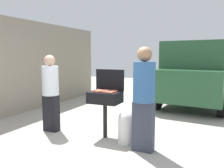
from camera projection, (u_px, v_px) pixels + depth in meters
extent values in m
plane|color=#9E998E|center=(97.00, 141.00, 4.43)|extent=(24.00, 24.00, 0.00)
cube|color=gray|center=(15.00, 67.00, 6.45)|extent=(0.24, 8.00, 2.61)
cylinder|color=black|center=(105.00, 120.00, 4.62)|extent=(0.08, 0.08, 0.69)
cube|color=black|center=(105.00, 97.00, 4.56)|extent=(0.60, 0.44, 0.22)
cube|color=black|center=(110.00, 80.00, 4.72)|extent=(0.60, 0.05, 0.42)
cylinder|color=#B74C33|center=(107.00, 90.00, 4.65)|extent=(0.13, 0.04, 0.03)
cylinder|color=#C6593D|center=(109.00, 93.00, 4.35)|extent=(0.13, 0.03, 0.03)
cylinder|color=#AD4228|center=(100.00, 91.00, 4.51)|extent=(0.13, 0.03, 0.03)
cylinder|color=#C6593D|center=(100.00, 90.00, 4.67)|extent=(0.13, 0.04, 0.03)
cylinder|color=#C6593D|center=(105.00, 92.00, 4.42)|extent=(0.13, 0.04, 0.03)
cylinder|color=#C6593D|center=(113.00, 92.00, 4.46)|extent=(0.13, 0.04, 0.03)
cylinder|color=#B74C33|center=(106.00, 91.00, 4.62)|extent=(0.13, 0.03, 0.03)
cylinder|color=#B74C33|center=(110.00, 92.00, 4.45)|extent=(0.13, 0.03, 0.03)
cylinder|color=#B74C33|center=(96.00, 92.00, 4.48)|extent=(0.13, 0.04, 0.03)
cylinder|color=#AD4228|center=(105.00, 91.00, 4.56)|extent=(0.13, 0.04, 0.03)
cylinder|color=#C6593D|center=(114.00, 91.00, 4.61)|extent=(0.13, 0.04, 0.03)
cylinder|color=#C6593D|center=(99.00, 91.00, 4.55)|extent=(0.13, 0.03, 0.03)
cylinder|color=#AD4228|center=(110.00, 92.00, 4.40)|extent=(0.13, 0.04, 0.03)
cylinder|color=#C6593D|center=(100.00, 90.00, 4.70)|extent=(0.13, 0.04, 0.03)
cylinder|color=#C6593D|center=(97.00, 90.00, 4.62)|extent=(0.13, 0.04, 0.03)
cylinder|color=silver|center=(127.00, 131.00, 4.29)|extent=(0.32, 0.32, 0.46)
sphere|color=silver|center=(127.00, 119.00, 4.26)|extent=(0.31, 0.31, 0.31)
cube|color=black|center=(51.00, 113.00, 5.01)|extent=(0.32, 0.18, 0.78)
cylinder|color=silver|center=(50.00, 81.00, 4.93)|extent=(0.34, 0.34, 0.61)
sphere|color=tan|center=(50.00, 60.00, 4.87)|extent=(0.23, 0.23, 0.23)
cube|color=#333847|center=(143.00, 126.00, 3.96)|extent=(0.35, 0.19, 0.84)
cylinder|color=#2D598C|center=(144.00, 82.00, 3.87)|extent=(0.37, 0.37, 0.66)
sphere|color=#936B4C|center=(145.00, 54.00, 3.82)|extent=(0.24, 0.24, 0.24)
cube|color=#234C2D|center=(199.00, 81.00, 7.88)|extent=(2.33, 4.57, 0.90)
cube|color=#234C2D|center=(199.00, 55.00, 7.61)|extent=(2.01, 2.76, 0.80)
cylinder|color=black|center=(223.00, 105.00, 6.16)|extent=(0.28, 0.66, 0.64)
cylinder|color=black|center=(157.00, 99.00, 7.07)|extent=(0.28, 0.66, 0.64)
cylinder|color=black|center=(182.00, 87.00, 9.71)|extent=(0.28, 0.66, 0.64)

